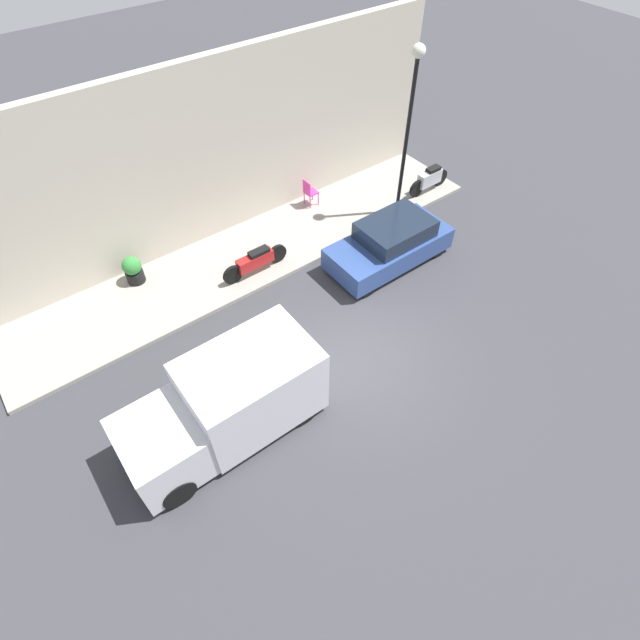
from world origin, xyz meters
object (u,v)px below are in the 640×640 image
(delivery_van, at_px, (225,404))
(streetlamp, at_px, (411,105))
(motorcycle_red, at_px, (256,261))
(parked_car, at_px, (390,244))
(scooter_silver, at_px, (429,179))
(cafe_chair, at_px, (309,191))
(potted_plant, at_px, (133,270))

(delivery_van, height_order, streetlamp, streetlamp)
(delivery_van, relative_size, motorcycle_red, 2.05)
(parked_car, xyz_separation_m, motorcycle_red, (1.89, 3.58, -0.12))
(motorcycle_red, bearing_deg, delivery_van, 141.45)
(parked_car, bearing_deg, streetlamp, -48.69)
(scooter_silver, xyz_separation_m, cafe_chair, (1.82, 3.87, 0.08))
(streetlamp, relative_size, potted_plant, 6.18)
(parked_car, relative_size, delivery_van, 0.87)
(potted_plant, bearing_deg, streetlamp, -103.79)
(scooter_silver, xyz_separation_m, streetlamp, (-0.25, 1.72, 3.19))
(motorcycle_red, bearing_deg, streetlamp, -93.05)
(motorcycle_red, height_order, cafe_chair, cafe_chair)
(parked_car, relative_size, streetlamp, 0.72)
(motorcycle_red, relative_size, potted_plant, 2.51)
(parked_car, distance_m, motorcycle_red, 4.05)
(streetlamp, height_order, potted_plant, streetlamp)
(parked_car, bearing_deg, scooter_silver, -62.41)
(delivery_van, distance_m, cafe_chair, 8.78)
(streetlamp, bearing_deg, delivery_van, 113.70)
(potted_plant, bearing_deg, cafe_chair, -89.97)
(cafe_chair, bearing_deg, streetlamp, -133.96)
(scooter_silver, height_order, potted_plant, scooter_silver)
(scooter_silver, height_order, streetlamp, streetlamp)
(delivery_van, bearing_deg, potted_plant, -2.21)
(streetlamp, xyz_separation_m, potted_plant, (2.07, 8.44, -3.21))
(streetlamp, distance_m, potted_plant, 9.26)
(cafe_chair, bearing_deg, scooter_silver, -115.20)
(scooter_silver, xyz_separation_m, motorcycle_red, (0.04, 7.13, -0.04))
(scooter_silver, xyz_separation_m, potted_plant, (1.82, 10.16, -0.03))
(streetlamp, bearing_deg, motorcycle_red, 86.95)
(delivery_van, distance_m, potted_plant, 5.90)
(delivery_van, bearing_deg, parked_car, -72.17)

